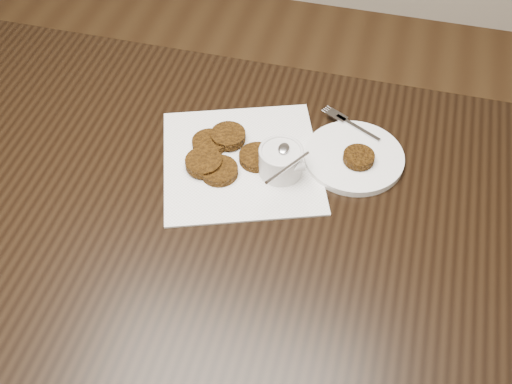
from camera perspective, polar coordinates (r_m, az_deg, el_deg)
table at (r=1.46m, az=-8.09°, el=-10.49°), size 1.42×0.91×0.75m
napkin at (r=1.21m, az=-1.34°, el=2.84°), size 0.38×0.38×0.00m
sauce_ramekin at (r=1.15m, az=2.31°, el=3.88°), size 0.13×0.13×0.12m
patty_cluster at (r=1.20m, az=-3.49°, el=3.27°), size 0.25×0.25×0.02m
plate_with_patty at (r=1.22m, az=8.93°, el=3.39°), size 0.26×0.26×0.03m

